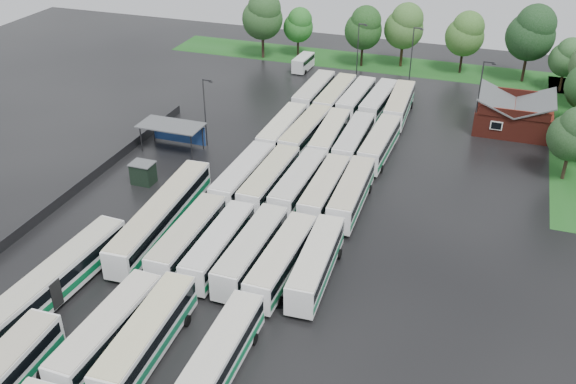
% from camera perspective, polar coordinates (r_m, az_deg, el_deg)
% --- Properties ---
extents(ground, '(160.00, 160.00, 0.00)m').
position_cam_1_polar(ground, '(61.45, -5.51, -6.98)').
color(ground, black).
rests_on(ground, ground).
extents(brick_building, '(10.07, 8.60, 5.39)m').
position_cam_1_polar(brick_building, '(93.79, 19.38, 6.28)').
color(brick_building, maroon).
rests_on(brick_building, ground).
extents(wash_shed, '(8.20, 4.20, 3.58)m').
position_cam_1_polar(wash_shed, '(83.94, -10.21, 5.65)').
color(wash_shed, '#2D2D30').
rests_on(wash_shed, ground).
extents(utility_hut, '(2.70, 2.20, 2.62)m').
position_cam_1_polar(utility_hut, '(76.95, -12.75, 1.67)').
color(utility_hut, black).
rests_on(utility_hut, ground).
extents(grass_strip_north, '(80.00, 10.00, 0.01)m').
position_cam_1_polar(grass_strip_north, '(116.77, 8.76, 11.15)').
color(grass_strip_north, '#185017').
rests_on(grass_strip_north, ground).
extents(west_fence, '(0.10, 50.00, 1.20)m').
position_cam_1_polar(west_fence, '(77.21, -18.24, 0.33)').
color(west_fence, '#2D2D30').
rests_on(west_fence, ground).
extents(bus_r1c0, '(2.98, 12.55, 3.47)m').
position_cam_1_polar(bus_r1c0, '(53.75, -15.71, -11.83)').
color(bus_r1c0, white).
rests_on(bus_r1c0, ground).
extents(bus_r1c1, '(3.22, 12.91, 3.56)m').
position_cam_1_polar(bus_r1c1, '(52.49, -12.40, -12.43)').
color(bus_r1c1, white).
rests_on(bus_r1c1, ground).
extents(bus_r1c3, '(2.80, 12.29, 3.41)m').
position_cam_1_polar(bus_r1c3, '(50.18, -6.04, -14.28)').
color(bus_r1c3, white).
rests_on(bus_r1c3, ground).
extents(bus_r2c0, '(2.86, 12.65, 3.51)m').
position_cam_1_polar(bus_r2c0, '(62.98, -8.87, -4.07)').
color(bus_r2c0, white).
rests_on(bus_r2c0, ground).
extents(bus_r2c1, '(2.73, 12.24, 3.40)m').
position_cam_1_polar(bus_r2c1, '(61.67, -6.14, -4.73)').
color(bus_r2c1, white).
rests_on(bus_r2c1, ground).
extents(bus_r2c2, '(2.85, 12.67, 3.52)m').
position_cam_1_polar(bus_r2c2, '(60.57, -3.27, -5.23)').
color(bus_r2c2, white).
rests_on(bus_r2c2, ground).
extents(bus_r2c3, '(2.89, 12.48, 3.46)m').
position_cam_1_polar(bus_r2c3, '(59.32, -0.54, -6.06)').
color(bus_r2c3, white).
rests_on(bus_r2c3, ground).
extents(bus_r2c4, '(3.23, 12.44, 3.43)m').
position_cam_1_polar(bus_r2c4, '(59.04, 2.53, -6.30)').
color(bus_r2c4, white).
rests_on(bus_r2c4, ground).
extents(bus_r3c0, '(2.92, 12.79, 3.55)m').
position_cam_1_polar(bus_r3c0, '(73.17, -3.99, 1.40)').
color(bus_r3c0, white).
rests_on(bus_r3c0, ground).
extents(bus_r3c1, '(2.89, 12.81, 3.56)m').
position_cam_1_polar(bus_r3c1, '(72.18, -1.65, 1.05)').
color(bus_r3c1, white).
rests_on(bus_r3c1, ground).
extents(bus_r3c2, '(2.88, 12.60, 3.50)m').
position_cam_1_polar(bus_r3c2, '(71.54, 0.95, 0.75)').
color(bus_r3c2, white).
rests_on(bus_r3c2, ground).
extents(bus_r3c3, '(2.70, 12.27, 3.41)m').
position_cam_1_polar(bus_r3c3, '(70.51, 3.27, 0.19)').
color(bus_r3c3, white).
rests_on(bus_r3c3, ground).
extents(bus_r3c4, '(2.99, 12.57, 3.48)m').
position_cam_1_polar(bus_r3c4, '(70.06, 5.67, -0.09)').
color(bus_r3c4, white).
rests_on(bus_r3c4, ground).
extents(bus_r4c0, '(2.73, 12.55, 3.49)m').
position_cam_1_polar(bus_r4c0, '(84.47, -0.50, 5.51)').
color(bus_r4c0, white).
rests_on(bus_r4c0, ground).
extents(bus_r4c1, '(3.21, 12.91, 3.57)m').
position_cam_1_polar(bus_r4c1, '(83.67, 1.58, 5.29)').
color(bus_r4c1, white).
rests_on(bus_r4c1, ground).
extents(bus_r4c2, '(3.13, 12.60, 3.48)m').
position_cam_1_polar(bus_r4c2, '(82.82, 3.73, 4.93)').
color(bus_r4c2, white).
rests_on(bus_r4c2, ground).
extents(bus_r4c3, '(2.74, 12.39, 3.44)m').
position_cam_1_polar(bus_r4c3, '(82.08, 5.87, 4.57)').
color(bus_r4c3, white).
rests_on(bus_r4c3, ground).
extents(bus_r4c4, '(2.96, 12.51, 3.46)m').
position_cam_1_polar(bus_r4c4, '(81.67, 8.14, 4.29)').
color(bus_r4c4, white).
rests_on(bus_r4c4, ground).
extents(bus_r5c0, '(2.90, 12.77, 3.54)m').
position_cam_1_polar(bus_r5c0, '(96.91, 2.34, 8.78)').
color(bus_r5c0, white).
rests_on(bus_r5c0, ground).
extents(bus_r5c1, '(3.06, 12.94, 3.58)m').
position_cam_1_polar(bus_r5c1, '(95.48, 4.23, 8.41)').
color(bus_r5c1, white).
rests_on(bus_r5c1, ground).
extents(bus_r5c2, '(3.07, 12.32, 3.40)m').
position_cam_1_polar(bus_r5c2, '(95.30, 6.07, 8.21)').
color(bus_r5c2, white).
rests_on(bus_r5c2, ground).
extents(bus_r5c3, '(3.19, 12.32, 3.40)m').
position_cam_1_polar(bus_r5c3, '(94.79, 8.05, 7.96)').
color(bus_r5c3, white).
rests_on(bus_r5c3, ground).
extents(bus_r5c4, '(3.15, 12.77, 3.53)m').
position_cam_1_polar(bus_r5c4, '(93.90, 9.86, 7.64)').
color(bus_r5c4, white).
rests_on(bus_r5c4, ground).
extents(artic_bus_west_b, '(3.68, 19.32, 3.56)m').
position_cam_1_polar(artic_bus_west_b, '(67.00, -11.15, -2.00)').
color(artic_bus_west_b, white).
rests_on(artic_bus_west_b, ground).
extents(artic_bus_west_c, '(3.56, 18.81, 3.47)m').
position_cam_1_polar(artic_bus_west_c, '(60.06, -20.32, -7.70)').
color(artic_bus_west_c, white).
rests_on(artic_bus_west_c, ground).
extents(minibus, '(2.41, 5.80, 2.49)m').
position_cam_1_polar(minibus, '(112.10, 1.36, 11.44)').
color(minibus, white).
rests_on(minibus, ground).
extents(tree_north_0, '(7.21, 7.21, 11.95)m').
position_cam_1_polar(tree_north_0, '(116.91, -2.23, 15.42)').
color(tree_north_0, '#3B281F').
rests_on(tree_north_0, ground).
extents(tree_north_1, '(5.36, 5.36, 8.88)m').
position_cam_1_polar(tree_north_1, '(118.54, 0.96, 14.65)').
color(tree_north_1, black).
rests_on(tree_north_1, ground).
extents(tree_north_2, '(6.41, 6.41, 10.61)m').
position_cam_1_polar(tree_north_2, '(113.33, 6.78, 14.33)').
color(tree_north_2, black).
rests_on(tree_north_2, ground).
extents(tree_north_3, '(6.73, 6.73, 11.14)m').
position_cam_1_polar(tree_north_3, '(114.10, 10.36, 14.34)').
color(tree_north_3, '#352413').
rests_on(tree_north_3, ground).
extents(tree_north_4, '(6.42, 6.42, 10.63)m').
position_cam_1_polar(tree_north_4, '(112.94, 15.53, 13.43)').
color(tree_north_4, black).
rests_on(tree_north_4, ground).
extents(tree_north_5, '(7.70, 7.70, 12.76)m').
position_cam_1_polar(tree_north_5, '(111.56, 20.88, 13.12)').
color(tree_north_5, '#302016').
rests_on(tree_north_5, ground).
extents(tree_north_6, '(5.26, 5.26, 8.72)m').
position_cam_1_polar(tree_north_6, '(110.03, 23.61, 10.94)').
color(tree_north_6, '#372314').
rests_on(tree_north_6, ground).
extents(tree_east_0, '(5.62, 5.62, 9.32)m').
position_cam_1_polar(tree_east_0, '(80.75, 24.13, 4.77)').
color(tree_east_0, '#3B2B1F').
rests_on(tree_east_0, ground).
extents(lamp_post_ne, '(1.62, 0.32, 10.53)m').
position_cam_1_polar(lamp_post_ne, '(88.70, 16.71, 8.38)').
color(lamp_post_ne, '#2D2D30').
rests_on(lamp_post_ne, ground).
extents(lamp_post_nw, '(1.41, 0.28, 9.19)m').
position_cam_1_polar(lamp_post_nw, '(83.22, -7.34, 7.43)').
color(lamp_post_nw, '#2D2D30').
rests_on(lamp_post_nw, ground).
extents(lamp_post_back_w, '(1.44, 0.28, 9.36)m').
position_cam_1_polar(lamp_post_back_w, '(106.98, 6.29, 12.65)').
color(lamp_post_back_w, '#2D2D30').
rests_on(lamp_post_back_w, ground).
extents(lamp_post_back_e, '(1.53, 0.30, 9.95)m').
position_cam_1_polar(lamp_post_back_e, '(103.87, 11.01, 11.96)').
color(lamp_post_back_e, '#2D2D30').
rests_on(lamp_post_back_e, ground).
extents(puddle_2, '(6.76, 6.76, 0.01)m').
position_cam_1_polar(puddle_2, '(67.46, -12.31, -3.89)').
color(puddle_2, black).
rests_on(puddle_2, ground).
extents(puddle_3, '(4.62, 4.62, 0.01)m').
position_cam_1_polar(puddle_3, '(58.59, -0.97, -8.92)').
color(puddle_3, black).
rests_on(puddle_3, ground).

